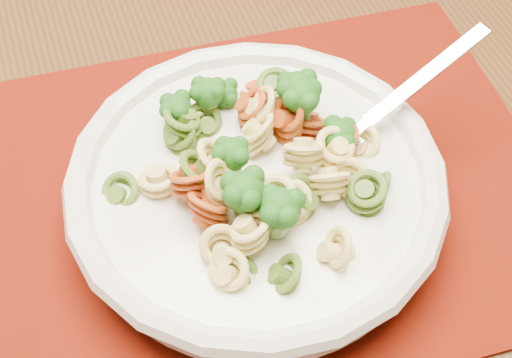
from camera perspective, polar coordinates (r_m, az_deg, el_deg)
dining_table at (r=0.69m, az=-5.58°, el=1.14°), size 1.53×1.26×0.72m
placemat at (r=0.54m, az=0.82°, el=-0.80°), size 0.53×0.48×0.00m
pasta_bowl at (r=0.50m, az=0.00°, el=-0.65°), size 0.27×0.27×0.05m
pasta_broccoli_heap at (r=0.49m, az=0.00°, el=0.42°), size 0.23×0.23×0.06m
fork at (r=0.51m, az=6.78°, el=2.84°), size 0.18×0.04×0.08m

